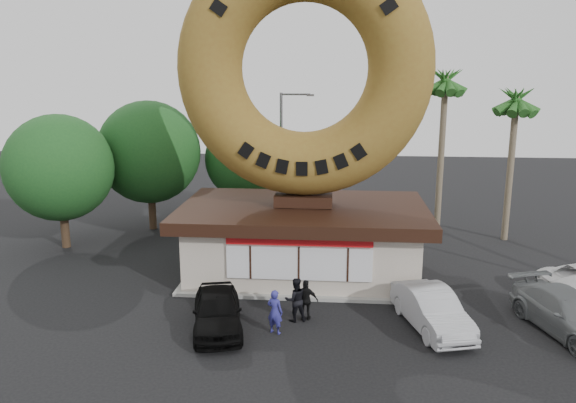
% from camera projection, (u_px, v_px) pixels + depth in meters
% --- Properties ---
extents(ground, '(90.00, 90.00, 0.00)m').
position_uv_depth(ground, '(293.00, 330.00, 20.49)').
color(ground, black).
rests_on(ground, ground).
extents(donut_shop, '(11.20, 7.20, 3.80)m').
position_uv_depth(donut_shop, '(303.00, 237.00, 25.91)').
color(donut_shop, beige).
rests_on(donut_shop, ground).
extents(giant_donut, '(11.13, 2.84, 11.13)m').
position_uv_depth(giant_donut, '(304.00, 69.00, 24.22)').
color(giant_donut, brown).
rests_on(giant_donut, donut_shop).
extents(tree_west, '(6.00, 6.00, 7.65)m').
position_uv_depth(tree_west, '(149.00, 152.00, 32.87)').
color(tree_west, '#473321').
rests_on(tree_west, ground).
extents(tree_mid, '(5.20, 5.20, 6.63)m').
position_uv_depth(tree_mid, '(247.00, 159.00, 34.49)').
color(tree_mid, '#473321').
rests_on(tree_mid, ground).
extents(tree_far, '(5.60, 5.60, 7.14)m').
position_uv_depth(tree_far, '(59.00, 168.00, 29.35)').
color(tree_far, '#473321').
rests_on(tree_far, ground).
extents(palm_near, '(2.60, 2.60, 9.75)m').
position_uv_depth(palm_near, '(445.00, 87.00, 31.57)').
color(palm_near, '#726651').
rests_on(palm_near, ground).
extents(palm_far, '(2.60, 2.60, 8.75)m').
position_uv_depth(palm_far, '(516.00, 105.00, 30.03)').
color(palm_far, '#726651').
rests_on(palm_far, ground).
extents(street_lamp, '(2.11, 0.20, 8.00)m').
position_uv_depth(street_lamp, '(284.00, 150.00, 35.18)').
color(street_lamp, '#59595E').
rests_on(street_lamp, ground).
extents(person_left, '(0.71, 0.60, 1.65)m').
position_uv_depth(person_left, '(275.00, 312.00, 20.12)').
color(person_left, navy).
rests_on(person_left, ground).
extents(person_center, '(0.98, 0.86, 1.70)m').
position_uv_depth(person_center, '(295.00, 300.00, 21.12)').
color(person_center, black).
rests_on(person_center, ground).
extents(person_right, '(0.97, 0.50, 1.59)m').
position_uv_depth(person_right, '(306.00, 300.00, 21.24)').
color(person_right, black).
rests_on(person_right, ground).
extents(car_black, '(2.64, 4.58, 1.47)m').
position_uv_depth(car_black, '(217.00, 310.00, 20.45)').
color(car_black, black).
rests_on(car_black, ground).
extents(car_silver, '(2.69, 4.71, 1.47)m').
position_uv_depth(car_silver, '(432.00, 309.00, 20.53)').
color(car_silver, '#A8A9AD').
rests_on(car_silver, ground).
extents(car_grey, '(3.46, 5.50, 1.48)m').
position_uv_depth(car_grey, '(569.00, 314.00, 20.15)').
color(car_grey, slate).
rests_on(car_grey, ground).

